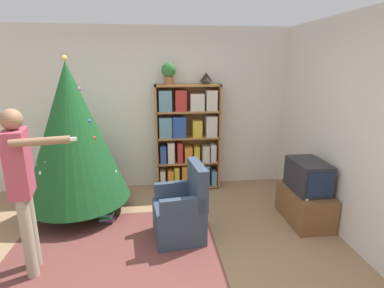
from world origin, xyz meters
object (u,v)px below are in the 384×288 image
Objects in this scene: standing_person at (22,180)px; table_lamp at (206,78)px; television at (308,176)px; bookshelf at (188,138)px; armchair at (182,212)px; christmas_tree at (73,134)px; potted_plant at (169,72)px.

table_lamp reaches higher than standing_person.
bookshelf is at bearing 137.70° from television.
table_lamp reaches higher than armchair.
television is 3.26m from standing_person.
bookshelf is 1.59m from armchair.
television is 3.12m from christmas_tree.
standing_person is 5.04× the size of potted_plant.
armchair is 2.18m from potted_plant.
standing_person is (-1.76, -1.91, 0.13)m from bookshelf.
bookshelf is at bearing -1.76° from potted_plant.
armchair reaches higher than television.
bookshelf is at bearing 23.63° from christmas_tree.
standing_person is 2.93m from table_lamp.
armchair is 2.18m from table_lamp.
bookshelf is 1.09m from potted_plant.
table_lamp is at bearing 1.73° from bookshelf.
bookshelf is 1.87× the size of armchair.
bookshelf is 1.93m from television.
standing_person is 2.59m from potted_plant.
potted_plant is at bearing 180.00° from table_lamp.
bookshelf is 1.01m from table_lamp.
potted_plant reaches higher than armchair.
table_lamp is at bearing 0.00° from potted_plant.
potted_plant is 1.64× the size of table_lamp.
armchair is at bearing -87.77° from potted_plant.
armchair is at bearing 94.57° from standing_person.
christmas_tree is 2.32× the size of armchair.
potted_plant is 0.59m from table_lamp.
armchair is (1.37, -0.78, -0.82)m from christmas_tree.
bookshelf is at bearing 164.54° from armchair.
potted_plant reaches higher than standing_person.
television is 0.36× the size of standing_person.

